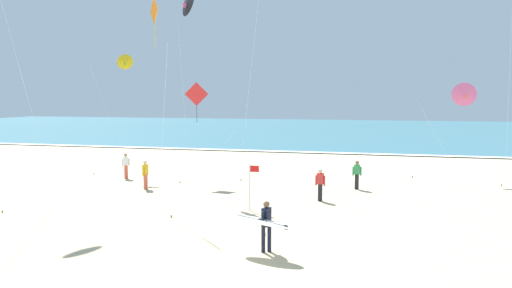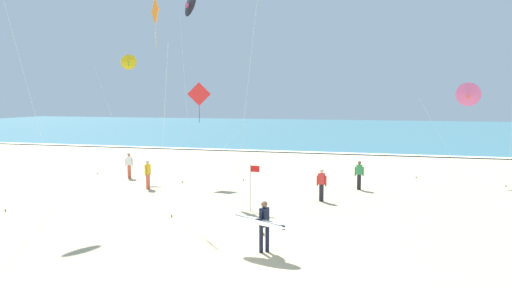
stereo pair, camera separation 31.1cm
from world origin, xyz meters
name	(u,v)px [view 2 (the right image)]	position (x,y,z in m)	size (l,w,h in m)	color
ocean_water	(338,130)	(0.00, 59.73, 0.04)	(160.00, 60.00, 0.08)	teal
shoreline_foam	(316,152)	(0.00, 30.03, 0.09)	(160.00, 1.00, 0.01)	white
surfer_lead	(262,222)	(1.29, 3.57, 1.05)	(2.14, 1.18, 1.71)	black
kite_diamond_scarlet_high	(200,96)	(-5.16, 14.76, 5.11)	(3.19, 1.05, 5.94)	red
kite_delta_charcoal_low	(190,4)	(-4.98, 12.98, 10.07)	(1.78, 1.79, 10.82)	black
kite_delta_rose_distant	(468,94)	(10.28, 18.87, 5.22)	(3.48, 0.51, 5.94)	pink
kite_diamond_amber_close	(156,19)	(-4.65, 8.31, 8.48)	(1.68, 1.90, 9.41)	orange
kite_delta_golden_outer	(128,62)	(-10.58, 16.09, 7.30)	(2.70, 1.04, 7.84)	yellow
bystander_yellow_top	(148,174)	(-7.20, 11.97, 0.81)	(0.23, 0.50, 1.59)	#D8593F
bystander_white_top	(129,165)	(-9.89, 14.62, 0.81)	(0.48, 0.28, 1.59)	#D8593F
bystander_red_top	(321,185)	(2.41, 11.37, 0.81)	(0.49, 0.24, 1.59)	black
bystander_green_top	(359,175)	(4.13, 14.61, 0.81)	(0.50, 0.22, 1.59)	black
lifeguard_flag	(251,183)	(-0.43, 8.79, 1.27)	(0.45, 0.05, 2.10)	silver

